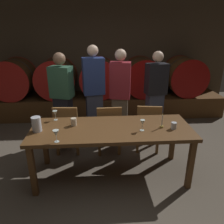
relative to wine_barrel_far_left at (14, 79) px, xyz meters
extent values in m
plane|color=brown|center=(2.02, -2.57, -0.95)|extent=(8.62, 8.62, 0.00)
cube|color=brown|center=(2.02, 0.55, 0.45)|extent=(6.63, 0.24, 2.79)
cube|color=brown|center=(2.02, 0.00, -0.70)|extent=(5.97, 0.90, 0.50)
cylinder|color=#513319|center=(0.00, 0.00, 0.00)|extent=(0.90, 0.76, 0.90)
cylinder|color=#B21C16|center=(0.00, -0.39, 0.00)|extent=(0.91, 0.03, 0.91)
cylinder|color=#B21C16|center=(0.00, 0.39, 0.00)|extent=(0.91, 0.03, 0.91)
cylinder|color=#2D2D33|center=(0.00, 0.00, 0.00)|extent=(0.90, 0.04, 0.90)
cylinder|color=#513319|center=(0.99, 0.00, 0.00)|extent=(0.90, 0.76, 0.90)
cylinder|color=#B21C16|center=(0.99, -0.39, 0.00)|extent=(0.91, 0.03, 0.91)
cylinder|color=#B21C16|center=(0.99, 0.39, 0.00)|extent=(0.91, 0.03, 0.91)
cylinder|color=#2D2D33|center=(0.99, 0.00, 0.00)|extent=(0.90, 0.04, 0.90)
cylinder|color=brown|center=(2.00, 0.00, 0.00)|extent=(0.90, 0.76, 0.90)
cylinder|color=#B21C16|center=(2.00, -0.39, 0.00)|extent=(0.91, 0.03, 0.91)
cylinder|color=#B21C16|center=(2.00, 0.39, 0.00)|extent=(0.91, 0.03, 0.91)
cylinder|color=#2D2D33|center=(2.00, 0.00, 0.00)|extent=(0.90, 0.04, 0.90)
cylinder|color=#513319|center=(3.04, 0.00, 0.00)|extent=(0.90, 0.76, 0.90)
cylinder|color=maroon|center=(3.04, -0.39, 0.00)|extent=(0.91, 0.03, 0.91)
cylinder|color=maroon|center=(3.04, 0.39, 0.00)|extent=(0.91, 0.03, 0.91)
cylinder|color=#2D2D33|center=(3.04, 0.00, 0.00)|extent=(0.90, 0.04, 0.90)
cylinder|color=brown|center=(4.09, 0.00, 0.00)|extent=(0.90, 0.76, 0.90)
cylinder|color=maroon|center=(4.09, -0.39, 0.00)|extent=(0.91, 0.03, 0.91)
cylinder|color=maroon|center=(4.09, 0.39, 0.00)|extent=(0.91, 0.03, 0.91)
cylinder|color=#2D2D33|center=(4.09, 0.00, 0.00)|extent=(0.90, 0.04, 0.90)
cube|color=brown|center=(2.13, -2.46, -0.20)|extent=(2.22, 0.84, 0.05)
cube|color=brown|center=(1.10, -2.82, -0.58)|extent=(0.07, 0.07, 0.73)
cube|color=brown|center=(3.16, -2.82, -0.58)|extent=(0.07, 0.07, 0.73)
cube|color=brown|center=(1.10, -2.10, -0.58)|extent=(0.07, 0.07, 0.73)
cube|color=brown|center=(3.16, -2.10, -0.58)|extent=(0.07, 0.07, 0.73)
cube|color=brown|center=(1.43, -1.71, -0.51)|extent=(0.43, 0.43, 0.04)
cube|color=brown|center=(1.41, -1.89, -0.28)|extent=(0.40, 0.07, 0.42)
cube|color=brown|center=(1.61, -1.55, -0.74)|extent=(0.05, 0.05, 0.42)
cube|color=brown|center=(1.27, -1.53, -0.74)|extent=(0.05, 0.05, 0.42)
cube|color=brown|center=(1.59, -1.89, -0.74)|extent=(0.05, 0.05, 0.42)
cube|color=brown|center=(1.25, -1.87, -0.74)|extent=(0.05, 0.05, 0.42)
cube|color=brown|center=(2.12, -1.76, -0.51)|extent=(0.41, 0.41, 0.04)
cube|color=brown|center=(2.13, -1.94, -0.28)|extent=(0.40, 0.05, 0.42)
cube|color=brown|center=(2.29, -1.59, -0.74)|extent=(0.05, 0.05, 0.42)
cube|color=brown|center=(1.95, -1.60, -0.74)|extent=(0.05, 0.05, 0.42)
cube|color=brown|center=(2.30, -1.93, -0.74)|extent=(0.05, 0.05, 0.42)
cube|color=brown|center=(1.96, -1.94, -0.74)|extent=(0.05, 0.05, 0.42)
cube|color=brown|center=(2.82, -1.75, -0.51)|extent=(0.45, 0.45, 0.04)
cube|color=brown|center=(2.79, -1.93, -0.28)|extent=(0.40, 0.10, 0.42)
cube|color=brown|center=(3.01, -1.61, -0.74)|extent=(0.05, 0.05, 0.42)
cube|color=brown|center=(2.67, -1.56, -0.74)|extent=(0.05, 0.05, 0.42)
cube|color=brown|center=(2.96, -1.94, -0.74)|extent=(0.05, 0.05, 0.42)
cube|color=brown|center=(2.62, -1.89, -0.74)|extent=(0.05, 0.05, 0.42)
cube|color=black|center=(1.32, -1.38, -0.50)|extent=(0.35, 0.28, 0.90)
cube|color=#336047|center=(1.32, -1.38, 0.23)|extent=(0.43, 0.34, 0.55)
sphere|color=#8C664C|center=(1.32, -1.38, 0.63)|extent=(0.21, 0.21, 0.21)
cube|color=#33384C|center=(1.88, -1.29, -0.48)|extent=(0.33, 0.25, 0.92)
cube|color=navy|center=(1.88, -1.29, 0.31)|extent=(0.42, 0.30, 0.65)
sphere|color=beige|center=(1.88, -1.29, 0.75)|extent=(0.20, 0.20, 0.20)
cube|color=brown|center=(2.38, -1.21, -0.54)|extent=(0.33, 0.25, 0.81)
cube|color=maroon|center=(2.38, -1.21, 0.20)|extent=(0.42, 0.31, 0.68)
sphere|color=beige|center=(2.38, -1.21, 0.67)|extent=(0.21, 0.21, 0.21)
cube|color=#33384C|center=(3.05, -1.27, -0.50)|extent=(0.33, 0.25, 0.89)
cube|color=black|center=(3.05, -1.27, 0.23)|extent=(0.42, 0.30, 0.57)
sphere|color=beige|center=(3.05, -1.27, 0.64)|extent=(0.20, 0.20, 0.20)
cylinder|color=olive|center=(2.82, -2.50, -0.16)|extent=(0.05, 0.05, 0.02)
cylinder|color=#EDE5CC|center=(2.82, -2.50, -0.06)|extent=(0.02, 0.02, 0.17)
cone|color=yellow|center=(2.82, -2.50, 0.03)|extent=(0.01, 0.01, 0.02)
cylinder|color=silver|center=(1.13, -2.50, -0.07)|extent=(0.12, 0.12, 0.20)
cylinder|color=silver|center=(1.31, -2.13, -0.17)|extent=(0.06, 0.06, 0.00)
cylinder|color=silver|center=(1.31, -2.13, -0.13)|extent=(0.01, 0.01, 0.07)
cone|color=silver|center=(1.31, -2.13, -0.06)|extent=(0.07, 0.07, 0.07)
cylinder|color=silver|center=(1.44, -2.81, -0.17)|extent=(0.06, 0.06, 0.00)
cylinder|color=silver|center=(1.44, -2.81, -0.13)|extent=(0.01, 0.01, 0.07)
cone|color=silver|center=(1.44, -2.81, -0.06)|extent=(0.07, 0.07, 0.08)
cylinder|color=silver|center=(2.54, -2.58, -0.17)|extent=(0.06, 0.06, 0.00)
cylinder|color=silver|center=(2.54, -2.58, -0.13)|extent=(0.01, 0.01, 0.07)
cone|color=silver|center=(2.54, -2.58, -0.05)|extent=(0.06, 0.06, 0.08)
cylinder|color=beige|center=(1.60, -2.35, -0.12)|extent=(0.08, 0.08, 0.11)
cylinder|color=silver|center=(2.98, -2.55, -0.12)|extent=(0.07, 0.07, 0.09)
camera|label=1|loc=(1.95, -5.18, 1.13)|focal=34.84mm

